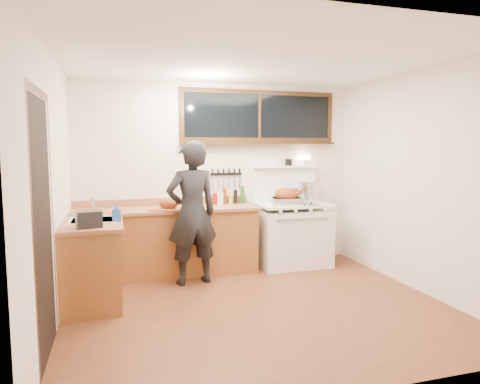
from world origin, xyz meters
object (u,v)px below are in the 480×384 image
object	(u,v)px
vintage_stove	(292,233)
cutting_board	(169,205)
man	(192,213)
roast_turkey	(287,197)

from	to	relation	value
vintage_stove	cutting_board	size ratio (longest dim) A/B	2.99
man	cutting_board	xyz separation A→B (m)	(-0.25, 0.31, 0.06)
man	cutting_board	size ratio (longest dim) A/B	3.39
cutting_board	roast_turkey	bearing A→B (deg)	0.90
vintage_stove	cutting_board	world-z (taller)	vintage_stove
man	cutting_board	distance (m)	0.40
man	roast_turkey	size ratio (longest dim) A/B	3.64
roast_turkey	vintage_stove	bearing A→B (deg)	35.85
vintage_stove	cutting_board	distance (m)	1.85
vintage_stove	roast_turkey	distance (m)	0.56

